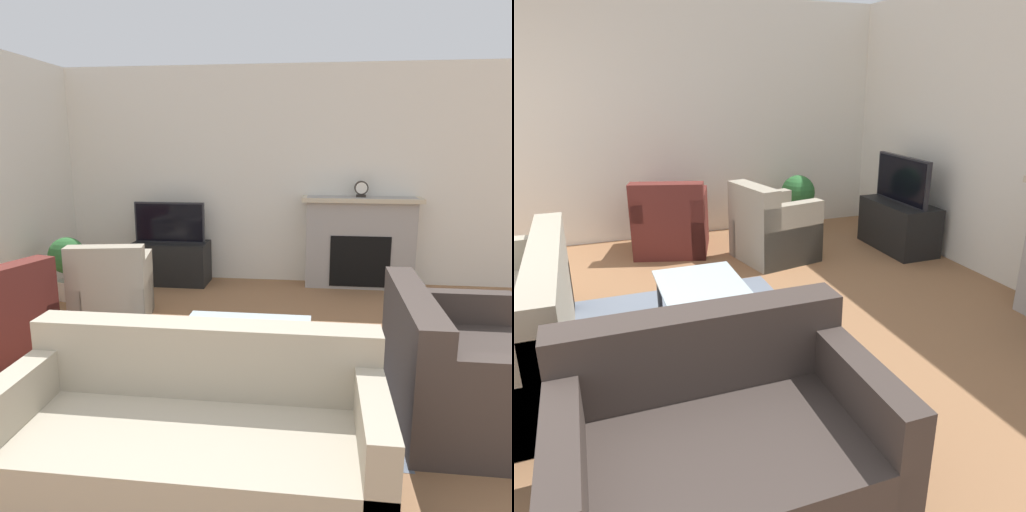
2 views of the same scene
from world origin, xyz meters
The scene contains 11 objects.
wall_back centered at (0.00, 4.99, 1.35)m, with size 7.90×0.06×2.70m.
area_rug centered at (0.31, 2.00, 0.00)m, with size 2.16×1.80×0.00m.
fireplace centered at (1.33, 4.79, 0.59)m, with size 1.43×0.39×1.12m.
tv_stand centered at (-1.04, 4.64, 0.27)m, with size 0.95×0.47×0.53m.
tv centered at (-1.04, 4.64, 0.79)m, with size 0.89×0.06×0.51m.
couch_sectional centered at (0.23, 0.81, 0.29)m, with size 1.87×0.87×0.82m.
couch_loveseat centered at (1.77, 1.81, 0.29)m, with size 0.94×1.37×0.82m.
armchair_accent centered at (-1.21, 3.19, 0.31)m, with size 0.86×0.86×0.82m.
coffee_table centered at (0.31, 2.09, 0.38)m, with size 0.96×0.60×0.43m.
potted_plant centered at (-2.00, 3.83, 0.44)m, with size 0.42×0.42×0.72m.
mantel_clock centered at (1.32, 4.79, 1.22)m, with size 0.17×0.07×0.20m.
Camera 1 is at (0.83, -1.38, 1.76)m, focal length 35.00 mm.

